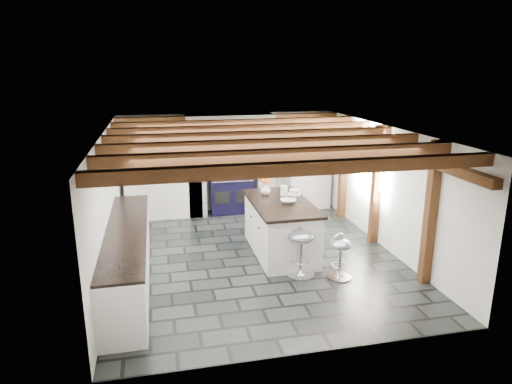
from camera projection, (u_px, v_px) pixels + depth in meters
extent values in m
plane|color=black|center=(255.00, 256.00, 8.35)|extent=(6.00, 6.00, 0.00)
plane|color=white|center=(228.00, 162.00, 10.86)|extent=(5.00, 0.00, 5.00)
plane|color=white|center=(108.00, 205.00, 7.52)|extent=(0.00, 6.00, 6.00)
plane|color=white|center=(385.00, 188.00, 8.56)|extent=(0.00, 6.00, 6.00)
plane|color=white|center=(255.00, 130.00, 7.73)|extent=(6.00, 6.00, 0.00)
cube|color=white|center=(196.00, 174.00, 10.47)|extent=(0.40, 0.60, 1.90)
cube|color=white|center=(264.00, 171.00, 10.80)|extent=(0.40, 0.60, 1.90)
cube|color=brown|center=(230.00, 128.00, 10.35)|extent=(2.10, 0.65, 0.18)
cube|color=white|center=(230.00, 121.00, 10.31)|extent=(2.00, 0.60, 0.31)
cube|color=black|center=(232.00, 127.00, 10.04)|extent=(1.00, 0.03, 0.22)
cube|color=silver|center=(232.00, 127.00, 10.02)|extent=(0.90, 0.01, 0.14)
cube|color=white|center=(154.00, 174.00, 10.25)|extent=(1.30, 0.58, 2.00)
cube|color=white|center=(308.00, 167.00, 11.02)|extent=(1.00, 0.58, 2.00)
cube|color=white|center=(128.00, 257.00, 7.21)|extent=(0.60, 3.80, 0.88)
cube|color=black|center=(126.00, 230.00, 7.08)|extent=(0.64, 3.80, 0.04)
cube|color=white|center=(186.00, 196.00, 10.55)|extent=(0.70, 0.60, 0.88)
cube|color=black|center=(185.00, 177.00, 10.43)|extent=(0.74, 0.64, 0.04)
cube|color=brown|center=(384.00, 146.00, 8.33)|extent=(0.15, 5.80, 0.14)
plane|color=white|center=(371.00, 160.00, 9.01)|extent=(0.00, 0.90, 0.90)
cube|color=brown|center=(303.00, 168.00, 5.31)|extent=(5.00, 0.16, 0.16)
cube|color=brown|center=(283.00, 155.00, 6.13)|extent=(5.00, 0.16, 0.16)
cube|color=brown|center=(268.00, 144.00, 6.94)|extent=(5.00, 0.16, 0.16)
cube|color=brown|center=(255.00, 136.00, 7.76)|extent=(5.00, 0.16, 0.16)
cube|color=brown|center=(245.00, 129.00, 8.57)|extent=(5.00, 0.16, 0.16)
cube|color=brown|center=(237.00, 123.00, 9.39)|extent=(5.00, 0.16, 0.16)
cube|color=brown|center=(230.00, 119.00, 10.20)|extent=(5.00, 0.16, 0.16)
cube|color=brown|center=(430.00, 214.00, 7.04)|extent=(0.15, 0.15, 2.30)
cube|color=brown|center=(376.00, 185.00, 8.73)|extent=(0.15, 0.15, 2.30)
cube|color=brown|center=(343.00, 168.00, 10.24)|extent=(0.15, 0.15, 2.30)
cylinder|color=black|center=(281.00, 151.00, 7.88)|extent=(0.01, 0.01, 0.56)
cylinder|color=white|center=(281.00, 170.00, 7.97)|extent=(0.09, 0.09, 0.22)
cylinder|color=black|center=(280.00, 148.00, 8.17)|extent=(0.01, 0.01, 0.56)
cylinder|color=white|center=(279.00, 166.00, 8.26)|extent=(0.09, 0.09, 0.22)
cylinder|color=black|center=(278.00, 145.00, 8.46)|extent=(0.01, 0.01, 0.56)
cylinder|color=white|center=(278.00, 163.00, 8.55)|extent=(0.09, 0.09, 0.22)
cube|color=black|center=(231.00, 193.00, 10.75)|extent=(1.00, 0.60, 0.90)
ellipsoid|color=silver|center=(220.00, 174.00, 10.57)|extent=(0.28, 0.28, 0.11)
ellipsoid|color=silver|center=(241.00, 173.00, 10.67)|extent=(0.28, 0.28, 0.11)
cylinder|color=silver|center=(233.00, 182.00, 10.35)|extent=(0.95, 0.03, 0.03)
cube|color=black|center=(222.00, 198.00, 10.41)|extent=(0.35, 0.02, 0.30)
cube|color=black|center=(244.00, 196.00, 10.52)|extent=(0.35, 0.02, 0.30)
cube|color=white|center=(281.00, 229.00, 8.38)|extent=(0.96, 1.91, 0.93)
cube|color=black|center=(281.00, 203.00, 8.25)|extent=(1.04, 2.00, 0.05)
imported|color=white|center=(265.00, 189.00, 8.68)|extent=(0.19, 0.19, 0.20)
ellipsoid|color=#DB581E|center=(265.00, 181.00, 8.63)|extent=(0.21, 0.21, 0.13)
cylinder|color=white|center=(284.00, 191.00, 8.60)|extent=(0.13, 0.13, 0.19)
imported|color=white|center=(288.00, 201.00, 8.15)|extent=(0.28, 0.28, 0.07)
cylinder|color=white|center=(294.00, 197.00, 8.33)|extent=(0.05, 0.05, 0.11)
cylinder|color=white|center=(294.00, 194.00, 8.32)|extent=(0.23, 0.23, 0.02)
cylinder|color=tan|center=(294.00, 192.00, 8.30)|extent=(0.18, 0.18, 0.07)
cylinder|color=silver|center=(339.00, 277.00, 7.49)|extent=(0.40, 0.40, 0.03)
cone|color=silver|center=(339.00, 275.00, 7.48)|extent=(0.18, 0.18, 0.07)
cylinder|color=silver|center=(340.00, 261.00, 7.41)|extent=(0.05, 0.05, 0.50)
torus|color=silver|center=(340.00, 265.00, 7.43)|extent=(0.26, 0.26, 0.02)
ellipsoid|color=gray|center=(341.00, 244.00, 7.33)|extent=(0.49, 0.49, 0.17)
ellipsoid|color=gray|center=(337.00, 237.00, 7.38)|extent=(0.28, 0.20, 0.14)
cylinder|color=silver|center=(300.00, 274.00, 7.57)|extent=(0.47, 0.47, 0.03)
cone|color=silver|center=(300.00, 272.00, 7.56)|extent=(0.21, 0.21, 0.09)
cylinder|color=silver|center=(301.00, 256.00, 7.48)|extent=(0.05, 0.05, 0.59)
torus|color=silver|center=(301.00, 261.00, 7.51)|extent=(0.30, 0.30, 0.02)
ellipsoid|color=gray|center=(301.00, 237.00, 7.39)|extent=(0.57, 0.57, 0.19)
ellipsoid|color=gray|center=(297.00, 229.00, 7.45)|extent=(0.32, 0.23, 0.17)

